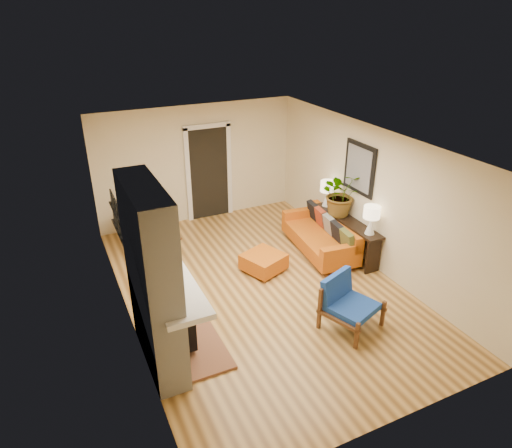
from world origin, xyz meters
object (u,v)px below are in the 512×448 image
at_px(houseplant, 341,193).
at_px(lamp_near, 371,217).
at_px(blue_chair, 346,300).
at_px(ottoman, 264,261).
at_px(sofa, 323,236).
at_px(console_table, 347,226).
at_px(lamp_far, 327,190).
at_px(dining_table, 147,223).

bearing_deg(houseplant, lamp_near, -89.38).
distance_m(blue_chair, houseplant, 2.62).
bearing_deg(blue_chair, lamp_near, 42.10).
distance_m(ottoman, lamp_near, 2.11).
distance_m(ottoman, blue_chair, 2.01).
height_order(sofa, lamp_near, lamp_near).
bearing_deg(sofa, ottoman, -172.18).
xyz_separation_m(console_table, houseplant, (-0.01, 0.25, 0.60)).
bearing_deg(console_table, blue_chair, -125.38).
xyz_separation_m(blue_chair, console_table, (1.34, 1.88, 0.14)).
bearing_deg(lamp_near, ottoman, 157.62).
bearing_deg(lamp_near, lamp_far, 90.00).
bearing_deg(lamp_near, sofa, 111.68).
distance_m(blue_chair, console_table, 2.31).
bearing_deg(console_table, houseplant, 92.26).
distance_m(lamp_near, lamp_far, 1.41).
bearing_deg(sofa, lamp_far, 52.84).
bearing_deg(ottoman, console_table, -1.91).
height_order(blue_chair, lamp_near, lamp_near).
distance_m(console_table, houseplant, 0.65).
distance_m(lamp_near, houseplant, 0.94).
relative_size(sofa, blue_chair, 2.01).
bearing_deg(console_table, sofa, 145.48).
xyz_separation_m(ottoman, lamp_far, (1.78, 0.68, 0.87)).
bearing_deg(blue_chair, console_table, 54.62).
distance_m(console_table, lamp_far, 0.89).
xyz_separation_m(ottoman, houseplant, (1.77, 0.19, 0.98)).
bearing_deg(sofa, console_table, -34.52).
relative_size(dining_table, houseplant, 1.79).
xyz_separation_m(dining_table, lamp_near, (3.48, -2.53, 0.50)).
bearing_deg(blue_chair, lamp_far, 63.00).
height_order(ottoman, blue_chair, blue_chair).
bearing_deg(lamp_far, houseplant, -91.18).
distance_m(ottoman, console_table, 1.82).
xyz_separation_m(console_table, lamp_near, (0.00, -0.67, 0.49)).
relative_size(ottoman, lamp_far, 1.60).
relative_size(blue_chair, lamp_far, 1.84).
bearing_deg(lamp_far, console_table, -90.00).
relative_size(ottoman, houseplant, 0.96).
height_order(lamp_far, houseplant, houseplant).
relative_size(dining_table, console_table, 0.88).
xyz_separation_m(ottoman, dining_table, (-1.70, 1.79, 0.36)).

